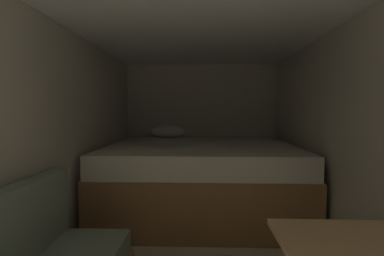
{
  "coord_description": "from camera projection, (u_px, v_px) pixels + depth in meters",
  "views": [
    {
      "loc": [
        0.01,
        -0.63,
        1.26
      ],
      "look_at": [
        -0.09,
        2.36,
        1.08
      ],
      "focal_mm": 27.66,
      "sensor_mm": 36.0,
      "label": 1
    }
  ],
  "objects": [
    {
      "name": "wall_back",
      "position": [
        201.0,
        126.0,
        4.78
      ],
      "size": [
        2.48,
        0.05,
        1.99
      ],
      "primitive_type": "cube",
      "color": "beige",
      "rests_on": "ground"
    },
    {
      "name": "wall_left",
      "position": [
        48.0,
        144.0,
        2.35
      ],
      "size": [
        0.05,
        4.9,
        1.99
      ],
      "primitive_type": "cube",
      "color": "beige",
      "rests_on": "ground"
    },
    {
      "name": "wall_right",
      "position": [
        359.0,
        145.0,
        2.27
      ],
      "size": [
        0.05,
        4.9,
        1.99
      ],
      "primitive_type": "cube",
      "color": "beige",
      "rests_on": "ground"
    },
    {
      "name": "ceiling_slab",
      "position": [
        201.0,
        11.0,
        2.25
      ],
      "size": [
        2.48,
        4.9,
        0.05
      ],
      "primitive_type": "cube",
      "color": "white",
      "rests_on": "wall_left"
    },
    {
      "name": "bed",
      "position": [
        201.0,
        177.0,
        3.72
      ],
      "size": [
        2.26,
        2.05,
        1.02
      ],
      "color": "olive",
      "rests_on": "ground"
    }
  ]
}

